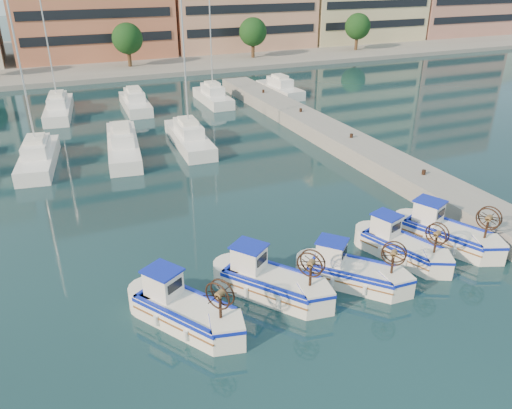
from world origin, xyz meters
name	(u,v)px	position (x,y,z in m)	size (l,w,h in m)	color
ground	(276,293)	(0.00, 0.00, 0.00)	(300.00, 300.00, 0.00)	#1B4147
quay	(401,172)	(13.00, 8.00, 0.60)	(3.00, 60.00, 1.20)	gray
yacht_marina	(92,128)	(-4.37, 26.72, 0.53)	(38.90, 23.17, 11.50)	white
fishing_boat_a	(184,308)	(-4.22, -0.35, 0.75)	(3.71, 4.45, 2.72)	white
fishing_boat_b	(270,280)	(-0.30, 0.05, 0.75)	(3.90, 4.40, 2.73)	white
fishing_boat_c	(351,270)	(3.34, -0.67, 0.70)	(3.80, 3.96, 2.52)	white
fishing_boat_d	(401,245)	(6.81, 0.28, 0.69)	(2.78, 4.15, 2.51)	white
fishing_boat_e	(445,232)	(9.65, 0.34, 0.75)	(3.31, 4.54, 2.74)	white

